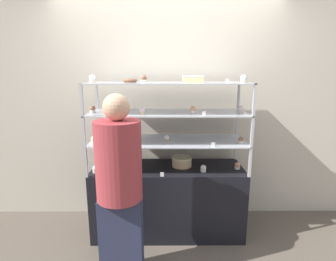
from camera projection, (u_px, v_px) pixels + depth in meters
The scene contains 28 objects.
ground_plane at pixel (168, 230), 2.92m from camera, with size 20.00×20.00×0.00m, color brown.
back_wall at pixel (168, 109), 3.05m from camera, with size 8.00×0.05×2.60m.
display_base at pixel (168, 199), 2.84m from camera, with size 1.57×0.55×0.74m.
display_riser_lower at pixel (168, 142), 2.70m from camera, with size 1.57×0.55×0.29m.
display_riser_middle at pixel (168, 113), 2.64m from camera, with size 1.57×0.55×0.29m.
display_riser_upper at pixel (168, 84), 2.57m from camera, with size 1.57×0.55×0.29m.
layer_cake_centerpiece at pixel (182, 161), 2.78m from camera, with size 0.21×0.21×0.10m.
sheet_cake_frosted at pixel (193, 79), 2.54m from camera, with size 0.20×0.17×0.07m.
cupcake_0 at pixel (95, 169), 2.60m from camera, with size 0.06×0.06×0.07m.
cupcake_1 at pixel (132, 168), 2.65m from camera, with size 0.06×0.06×0.07m.
cupcake_2 at pixel (203, 168), 2.63m from camera, with size 0.06×0.06×0.07m.
cupcake_3 at pixel (237, 166), 2.70m from camera, with size 0.06×0.06×0.07m.
price_tag_0 at pixel (162, 174), 2.50m from camera, with size 0.04×0.00×0.04m.
cupcake_4 at pixel (94, 140), 2.60m from camera, with size 0.05×0.05×0.07m.
cupcake_5 at pixel (167, 138), 2.64m from camera, with size 0.05×0.05×0.07m.
cupcake_6 at pixel (241, 140), 2.58m from camera, with size 0.05×0.05×0.07m.
price_tag_1 at pixel (213, 145), 2.44m from camera, with size 0.04×0.00×0.04m.
cupcake_7 at pixel (93, 109), 2.57m from camera, with size 0.06×0.06×0.07m.
cupcake_8 at pixel (142, 111), 2.48m from camera, with size 0.06×0.06×0.07m.
cupcake_9 at pixel (193, 110), 2.52m from camera, with size 0.06×0.06×0.07m.
cupcake_10 at pixel (241, 109), 2.56m from camera, with size 0.06×0.06×0.07m.
price_tag_2 at pixel (204, 114), 2.38m from camera, with size 0.04×0.00×0.04m.
cupcake_11 at pixel (92, 79), 2.46m from camera, with size 0.06×0.06×0.07m.
cupcake_12 at pixel (144, 79), 2.45m from camera, with size 0.06×0.06×0.07m.
cupcake_13 at pixel (244, 79), 2.52m from camera, with size 0.06×0.06×0.07m.
price_tag_3 at pixel (227, 81), 2.32m from camera, with size 0.04×0.00×0.04m.
donut_glazed at pixel (130, 81), 2.62m from camera, with size 0.14×0.14×0.03m.
customer_figure at pixel (120, 185), 2.08m from camera, with size 0.36×0.36×1.56m.
Camera 1 is at (-0.01, -2.61, 1.71)m, focal length 28.00 mm.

